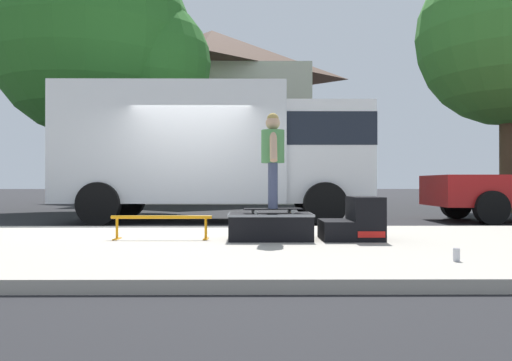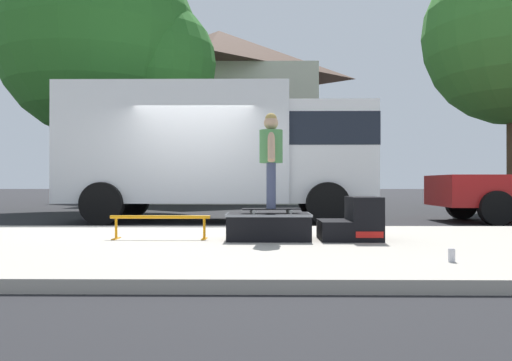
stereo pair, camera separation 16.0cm
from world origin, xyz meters
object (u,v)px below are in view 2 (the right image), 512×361
(grind_rail, at_px, (160,222))
(street_tree_main, at_px, (109,46))
(box_truck, at_px, (220,148))
(soda_can, at_px, (452,255))
(kicker_ramp, at_px, (355,222))
(skater_kid, at_px, (271,152))
(skate_box, at_px, (269,225))
(skateboard, at_px, (271,209))

(grind_rail, height_order, street_tree_main, street_tree_main)
(box_truck, xyz_separation_m, street_tree_main, (-3.76, 3.85, 3.43))
(soda_can, height_order, street_tree_main, street_tree_main)
(kicker_ramp, height_order, skater_kid, skater_kid)
(grind_rail, bearing_deg, skate_box, -1.73)
(soda_can, bearing_deg, skate_box, 132.21)
(skate_box, bearing_deg, kicker_ramp, -0.02)
(skateboard, height_order, soda_can, skateboard)
(skate_box, relative_size, grind_rail, 0.82)
(skateboard, relative_size, soda_can, 6.37)
(grind_rail, xyz_separation_m, skateboard, (1.50, -0.08, 0.17))
(grind_rail, relative_size, skateboard, 1.69)
(skateboard, xyz_separation_m, skater_kid, (0.00, -0.00, 0.76))
(skate_box, xyz_separation_m, street_tree_main, (-4.82, 8.72, 4.82))
(box_truck, bearing_deg, soda_can, -67.64)
(kicker_ramp, distance_m, soda_can, 2.01)
(skate_box, bearing_deg, box_truck, 102.24)
(skater_kid, relative_size, street_tree_main, 0.15)
(grind_rail, height_order, box_truck, box_truck)
(skater_kid, distance_m, box_truck, 5.04)
(grind_rail, relative_size, skater_kid, 1.06)
(kicker_ramp, bearing_deg, grind_rail, 179.02)
(kicker_ramp, relative_size, soda_can, 6.29)
(grind_rail, relative_size, street_tree_main, 0.16)
(skate_box, height_order, skateboard, skateboard)
(skater_kid, xyz_separation_m, street_tree_main, (-4.85, 8.75, 3.84))
(box_truck, bearing_deg, street_tree_main, 134.34)
(skateboard, distance_m, street_tree_main, 11.02)
(skate_box, height_order, grind_rail, skate_box)
(grind_rail, xyz_separation_m, skater_kid, (1.50, -0.08, 0.93))
(grind_rail, distance_m, skateboard, 1.51)
(skater_kid, bearing_deg, kicker_ramp, 1.59)
(street_tree_main, bearing_deg, kicker_ramp, -55.61)
(skate_box, distance_m, kicker_ramp, 1.15)
(grind_rail, bearing_deg, kicker_ramp, -0.98)
(skate_box, height_order, kicker_ramp, kicker_ramp)
(kicker_ramp, height_order, grind_rail, kicker_ramp)
(skateboard, xyz_separation_m, soda_can, (1.70, -1.88, -0.35))
(grind_rail, relative_size, box_truck, 0.20)
(skate_box, xyz_separation_m, skater_kid, (0.03, -0.03, 0.98))
(soda_can, xyz_separation_m, box_truck, (-2.79, 6.78, 1.52))
(grind_rail, distance_m, box_truck, 5.03)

